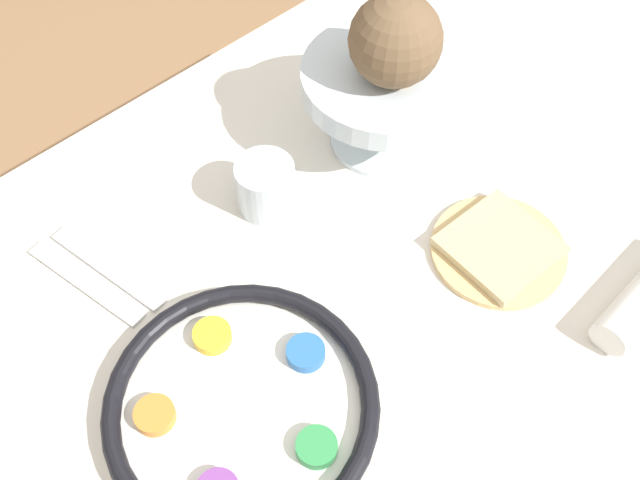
{
  "coord_description": "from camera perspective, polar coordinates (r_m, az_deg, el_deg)",
  "views": [
    {
      "loc": [
        -0.4,
        -0.29,
        1.48
      ],
      "look_at": [
        -0.07,
        0.06,
        0.79
      ],
      "focal_mm": 42.0,
      "sensor_mm": 36.0,
      "label": 1
    }
  ],
  "objects": [
    {
      "name": "ground_plane",
      "position": [
        1.56,
        3.62,
        -16.84
      ],
      "size": [
        8.0,
        8.0,
        0.0
      ],
      "primitive_type": "plane",
      "color": "#99704C"
    },
    {
      "name": "dining_table",
      "position": [
        1.21,
        4.56,
        -11.32
      ],
      "size": [
        1.51,
        0.86,
        0.75
      ],
      "color": "silver",
      "rests_on": "ground_plane"
    },
    {
      "name": "seder_plate",
      "position": [
        0.78,
        -5.98,
        -12.5
      ],
      "size": [
        0.28,
        0.28,
        0.03
      ],
      "color": "white",
      "rests_on": "dining_table"
    },
    {
      "name": "fruit_stand",
      "position": [
        0.93,
        5.0,
        11.56
      ],
      "size": [
        0.21,
        0.21,
        0.12
      ],
      "color": "silver",
      "rests_on": "dining_table"
    },
    {
      "name": "orange_fruit",
      "position": [
        0.87,
        5.94,
        14.3
      ],
      "size": [
        0.09,
        0.09,
        0.09
      ],
      "color": "orange",
      "rests_on": "fruit_stand"
    },
    {
      "name": "coconut",
      "position": [
        0.87,
        5.77,
        14.89
      ],
      "size": [
        0.11,
        0.11,
        0.11
      ],
      "color": "brown",
      "rests_on": "fruit_stand"
    },
    {
      "name": "bread_plate",
      "position": [
        0.9,
        13.48,
        -0.63
      ],
      "size": [
        0.16,
        0.16,
        0.02
      ],
      "color": "tan",
      "rests_on": "dining_table"
    },
    {
      "name": "cup_near",
      "position": [
        0.9,
        -4.15,
        4.1
      ],
      "size": [
        0.07,
        0.07,
        0.07
      ],
      "color": "silver",
      "rests_on": "dining_table"
    },
    {
      "name": "fork_left",
      "position": [
        0.9,
        -17.43,
        -3.15
      ],
      "size": [
        0.05,
        0.17,
        0.01
      ],
      "color": "silver",
      "rests_on": "dining_table"
    },
    {
      "name": "fork_right",
      "position": [
        0.9,
        -15.87,
        -2.07
      ],
      "size": [
        0.05,
        0.17,
        0.01
      ],
      "color": "silver",
      "rests_on": "dining_table"
    }
  ]
}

